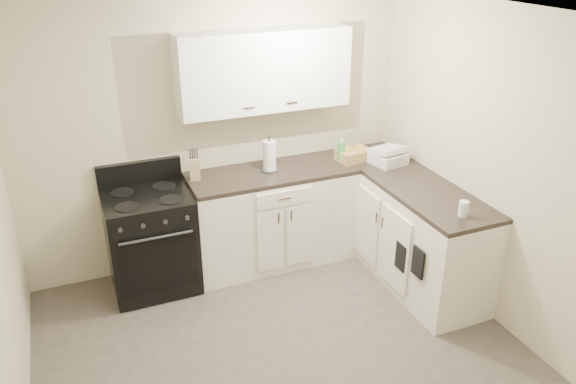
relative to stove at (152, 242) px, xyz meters
name	(u,v)px	position (x,y,z in m)	size (l,w,h in m)	color
floor	(292,369)	(0.73, -1.48, -0.46)	(3.60, 3.60, 0.00)	#473F38
ceiling	(293,21)	(0.73, -1.48, 2.04)	(3.60, 3.60, 0.00)	white
wall_back	(216,135)	(0.73, 0.32, 0.79)	(3.60, 3.60, 0.00)	beige
wall_right	(511,178)	(2.53, -1.48, 0.79)	(3.60, 3.60, 0.00)	beige
base_cabinets_back	(272,218)	(1.15, 0.02, -0.01)	(1.55, 0.60, 0.90)	white
base_cabinets_right	(405,228)	(2.23, -0.63, -0.01)	(0.60, 1.90, 0.90)	white
countertop_back	(272,173)	(1.15, 0.02, 0.46)	(1.55, 0.60, 0.04)	black
countertop_right	(410,182)	(2.23, -0.63, 0.46)	(0.60, 1.90, 0.04)	black
upper_cabinets	(264,70)	(1.15, 0.18, 1.38)	(1.55, 0.30, 0.70)	white
stove	(152,242)	(0.00, 0.00, 0.00)	(0.74, 0.63, 0.89)	black
knife_block	(195,169)	(0.46, 0.11, 0.58)	(0.09, 0.08, 0.20)	tan
paper_towel	(270,156)	(1.14, 0.05, 0.62)	(0.12, 0.12, 0.29)	white
soap_bottle	(341,152)	(1.85, -0.01, 0.58)	(0.07, 0.07, 0.20)	green
wicker_basket	(354,155)	(1.98, -0.02, 0.53)	(0.32, 0.21, 0.11)	#AC8751
countertop_grill	(388,158)	(2.24, -0.22, 0.53)	(0.29, 0.27, 0.11)	silver
glass_jar	(463,209)	(2.20, -1.38, 0.54)	(0.08, 0.08, 0.13)	silver
oven_mitt_near	(418,262)	(1.91, -1.28, 0.07)	(0.02, 0.15, 0.25)	black
oven_mitt_far	(401,257)	(1.91, -1.05, -0.01)	(0.02, 0.14, 0.24)	black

